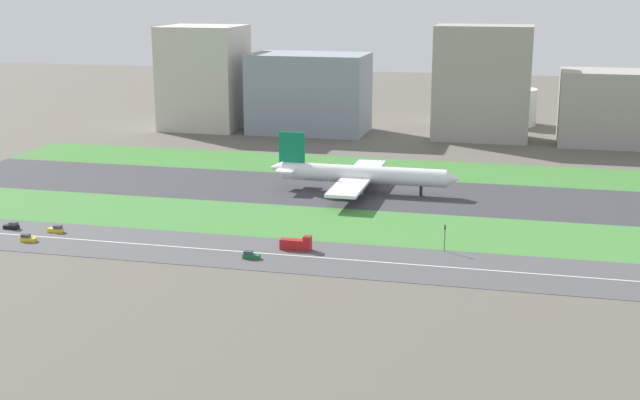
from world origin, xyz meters
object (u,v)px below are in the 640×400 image
car_2 (12,226)px  office_tower (482,83)px  hangar_building (309,93)px  fuel_tank_west (451,106)px  car_1 (28,238)px  cargo_warehouse (628,108)px  terminal_building (204,77)px  traffic_light (445,236)px  car_0 (56,229)px  fuel_tank_centre (511,107)px  truck_0 (297,244)px  car_4 (251,255)px  airliner (359,174)px

car_2 → office_tower: bearing=56.1°
hangar_building → fuel_tank_west: size_ratio=2.69×
car_1 → hangar_building: (31.10, 192.00, 17.52)m
car_1 → cargo_warehouse: 259.56m
car_1 → terminal_building: 194.62m
cargo_warehouse → fuel_tank_west: cargo_warehouse is taller
traffic_light → fuel_tank_west: size_ratio=0.36×
car_0 → fuel_tank_west: (90.96, 227.00, 7.23)m
traffic_light → cargo_warehouse: 184.94m
hangar_building → fuel_tank_centre: bearing=26.1°
truck_0 → hangar_building: (-42.98, 182.00, 16.77)m
car_4 → terminal_building: 211.61m
car_4 → fuel_tank_centre: 244.30m
car_2 → office_tower: (122.38, 182.00, 24.48)m
traffic_light → office_tower: (-1.40, 174.01, 21.12)m
truck_0 → traffic_light: 39.30m
traffic_light → hangar_building: hangar_building is taller
truck_0 → fuel_tank_west: size_ratio=0.42×
cargo_warehouse → car_0: bearing=-133.2°
car_4 → car_2: same height
car_1 → cargo_warehouse: cargo_warehouse is taller
hangar_building → car_2: bearing=-103.1°
airliner → car_0: 101.02m
truck_0 → fuel_tank_west: fuel_tank_west is taller
airliner → car_4: size_ratio=14.77×
airliner → truck_0: (-3.29, -68.00, -4.56)m
truck_0 → traffic_light: (38.38, 7.99, 2.62)m
office_tower → fuel_tank_west: bearing=111.0°
truck_0 → office_tower: office_tower is taller
car_0 → hangar_building: size_ratio=0.08×
car_1 → hangar_building: 195.29m
truck_0 → fuel_tank_centre: size_ratio=0.33×
car_1 → truck_0: size_ratio=0.52×
car_0 → fuel_tank_centre: 257.04m
car_1 → car_2: same height
traffic_light → office_tower: office_tower is taller
terminal_building → hangar_building: bearing=0.0°
car_0 → office_tower: (108.22, 182.00, 24.48)m
terminal_building → hangar_building: terminal_building is taller
car_0 → traffic_light: 109.96m
car_2 → fuel_tank_west: size_ratio=0.22×
fuel_tank_west → car_1: bearing=-111.6°
car_4 → airliner: bearing=-99.4°
car_1 → fuel_tank_centre: 267.21m
car_0 → fuel_tank_centre: size_ratio=0.17×
car_0 → cargo_warehouse: (171.16, 182.00, 15.14)m
terminal_building → cargo_warehouse: size_ratio=0.84×
car_4 → truck_0: bearing=-134.0°
fuel_tank_centre → car_2: bearing=-120.6°
truck_0 → cargo_warehouse: bearing=61.2°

